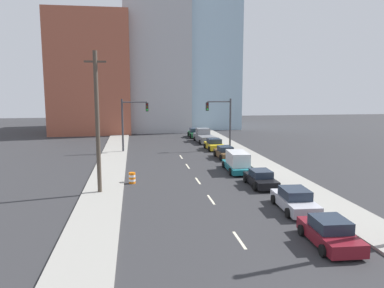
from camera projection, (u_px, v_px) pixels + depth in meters
sidewalk_left at (117, 144)px, 54.83m from camera, size 3.11×91.44×0.15m
sidewalk_right at (223, 141)px, 57.24m from camera, size 3.11×91.44×0.15m
lane_stripe_at_9m at (239, 240)px, 20.01m from camera, size 0.16×2.40×0.01m
lane_stripe_at_16m at (211, 200)px, 27.32m from camera, size 0.16×2.40×0.01m
lane_stripe_at_22m at (198, 181)px, 32.89m from camera, size 0.16×2.40×0.01m
lane_stripe_at_28m at (188, 166)px, 39.09m from camera, size 0.16×2.40×0.01m
lane_stripe_at_34m at (181, 157)px, 44.44m from camera, size 0.16×2.40×0.01m
building_brick_left at (92, 75)px, 69.96m from camera, size 14.00×16.00×21.34m
building_office_center at (155, 63)px, 75.32m from camera, size 12.00×20.00×26.38m
building_glass_right at (201, 47)px, 80.20m from camera, size 13.00×20.00×34.01m
traffic_signal_left at (129, 119)px, 47.20m from camera, size 3.40×0.35×6.77m
traffic_signal_right at (224, 118)px, 49.06m from camera, size 3.40×0.35×6.77m
utility_pole_left_mid at (97, 122)px, 28.08m from camera, size 1.60×0.32×10.80m
traffic_barrel at (132, 178)px, 31.94m from camera, size 0.56×0.56×0.95m
sedan_maroon at (330, 233)px, 19.33m from camera, size 2.32×4.37×1.42m
sedan_silver at (295, 200)px, 24.89m from camera, size 2.37×4.84×1.47m
sedan_black at (261, 179)px, 31.04m from camera, size 2.08×4.40×1.37m
box_truck_teal at (237, 162)px, 36.46m from camera, size 2.43×5.61×1.98m
sedan_brown at (225, 153)px, 43.51m from camera, size 2.08×4.56×1.42m
sedan_yellow at (214, 145)px, 49.67m from camera, size 2.26×4.35×1.49m
pickup_truck_gray at (204, 137)px, 56.77m from camera, size 2.66×6.37×2.03m
sedan_green at (195, 133)px, 62.43m from camera, size 2.06×4.44×1.50m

